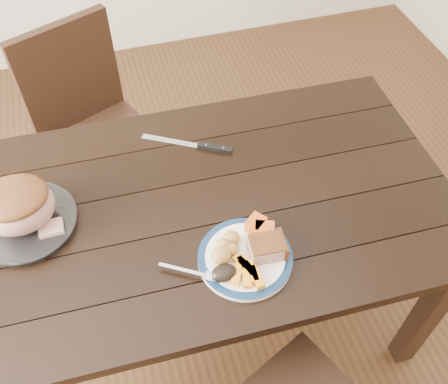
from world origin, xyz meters
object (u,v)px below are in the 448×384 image
object	(u,v)px
pork_slice	(266,248)
roast_joint	(17,207)
dining_table	(199,221)
serving_platter	(26,223)
chair_far	(92,122)
carving_knife	(204,146)
dinner_plate	(245,258)
fork	(194,273)

from	to	relation	value
pork_slice	roast_joint	size ratio (longest dim) A/B	0.46
dining_table	serving_platter	bearing A→B (deg)	172.71
dining_table	roast_joint	size ratio (longest dim) A/B	7.68
roast_joint	chair_far	bearing A→B (deg)	71.08
carving_knife	serving_platter	bearing A→B (deg)	-133.94
serving_platter	roast_joint	distance (m)	0.08
dining_table	chair_far	distance (m)	0.79
dinner_plate	fork	xyz separation A→B (m)	(-0.15, -0.01, 0.01)
serving_platter	carving_knife	bearing A→B (deg)	15.50
serving_platter	carving_knife	xyz separation A→B (m)	(0.59, 0.16, -0.00)
chair_far	carving_knife	bearing A→B (deg)	102.28
chair_far	pork_slice	bearing A→B (deg)	89.73
serving_platter	carving_knife	world-z (taller)	serving_platter
carving_knife	roast_joint	bearing A→B (deg)	-133.94
carving_knife	fork	bearing A→B (deg)	-77.17
dining_table	carving_knife	size ratio (longest dim) A/B	5.68
dining_table	pork_slice	world-z (taller)	pork_slice
serving_platter	dinner_plate	bearing A→B (deg)	-27.05
chair_far	fork	xyz separation A→B (m)	(0.21, -0.98, 0.25)
chair_far	dinner_plate	size ratio (longest dim) A/B	3.47
pork_slice	carving_knife	bearing A→B (deg)	96.94
chair_far	fork	bearing A→B (deg)	78.44
pork_slice	serving_platter	bearing A→B (deg)	154.77
dinner_plate	carving_knife	distance (m)	0.47
fork	carving_knife	distance (m)	0.50
chair_far	fork	size ratio (longest dim) A/B	5.81
fork	carving_knife	bearing A→B (deg)	104.29
pork_slice	carving_knife	world-z (taller)	pork_slice
dinner_plate	serving_platter	distance (m)	0.66
serving_platter	fork	bearing A→B (deg)	-35.61
carving_knife	chair_far	bearing A→B (deg)	156.54
dinner_plate	roast_joint	bearing A→B (deg)	152.95
chair_far	roast_joint	distance (m)	0.77
carving_knife	pork_slice	bearing A→B (deg)	-52.50
serving_platter	pork_slice	distance (m)	0.72
chair_far	roast_joint	world-z (taller)	chair_far
dinner_plate	roast_joint	distance (m)	0.67
chair_far	serving_platter	distance (m)	0.74
dining_table	fork	distance (m)	0.28
dining_table	roast_joint	distance (m)	0.55
dining_table	pork_slice	size ratio (longest dim) A/B	16.57
dinner_plate	serving_platter	size ratio (longest dim) A/B	0.90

